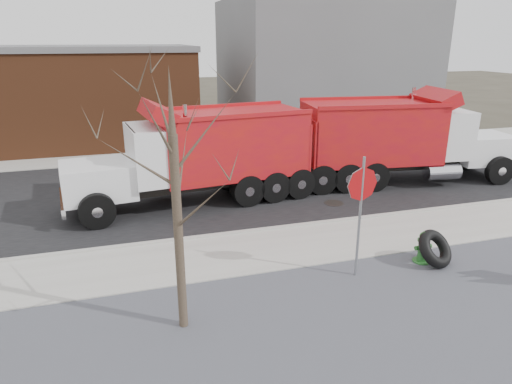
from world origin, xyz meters
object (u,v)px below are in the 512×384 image
object	(u,v)px
stop_sign	(361,198)
dump_truck_red_a	(399,137)
truck_tire	(435,249)
fire_hydrant	(423,249)
dump_truck_red_b	(201,152)

from	to	relation	value
stop_sign	dump_truck_red_a	bearing A→B (deg)	64.43
truck_tire	stop_sign	bearing A→B (deg)	178.49
fire_hydrant	stop_sign	size ratio (longest dim) A/B	0.29
truck_tire	stop_sign	xyz separation A→B (m)	(-2.23, 0.06, 1.60)
dump_truck_red_a	dump_truck_red_b	bearing A→B (deg)	-171.60
dump_truck_red_b	stop_sign	bearing A→B (deg)	105.42
dump_truck_red_b	truck_tire	bearing A→B (deg)	119.94
fire_hydrant	dump_truck_red_a	size ratio (longest dim) A/B	0.09
dump_truck_red_b	dump_truck_red_a	bearing A→B (deg)	174.59
stop_sign	dump_truck_red_b	size ratio (longest dim) A/B	0.35
truck_tire	fire_hydrant	bearing A→B (deg)	136.15
stop_sign	dump_truck_red_b	distance (m)	7.01
fire_hydrant	dump_truck_red_b	world-z (taller)	dump_truck_red_b
truck_tire	dump_truck_red_a	size ratio (longest dim) A/B	0.14
truck_tire	dump_truck_red_b	bearing A→B (deg)	126.68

